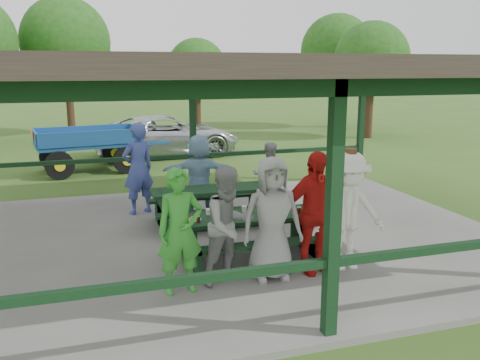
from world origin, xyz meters
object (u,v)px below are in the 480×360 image
object	(u,v)px
picnic_table_near	(252,231)
spectator_blue	(138,169)
farm_trailer	(89,149)
spectator_lblue	(199,174)
picnic_table_far	(212,202)
contestant_red	(314,212)
pickup_truck	(167,136)
contestant_grey_mid	(272,218)
contestant_green	(180,231)
contestant_grey_left	(229,225)
contestant_white_fedora	(348,211)
spectator_grey	(269,175)

from	to	relation	value
picnic_table_near	spectator_blue	size ratio (longest dim) A/B	1.22
farm_trailer	spectator_lblue	bearing A→B (deg)	-78.86
picnic_table_far	contestant_red	bearing A→B (deg)	-72.22
picnic_table_far	picnic_table_near	bearing A→B (deg)	-85.26
spectator_blue	pickup_truck	size ratio (longest dim) A/B	0.37
picnic_table_far	contestant_grey_mid	xyz separation A→B (m)	(0.20, -2.85, 0.46)
contestant_green	contestant_grey_left	distance (m)	0.75
contestant_red	pickup_truck	world-z (taller)	contestant_red
contestant_grey_left	spectator_blue	distance (m)	4.16
contestant_green	spectator_blue	size ratio (longest dim) A/B	0.91
contestant_red	contestant_white_fedora	distance (m)	0.56
picnic_table_near	contestant_grey_mid	distance (m)	0.96
contestant_white_fedora	spectator_blue	bearing A→B (deg)	129.01
spectator_grey	spectator_blue	bearing A→B (deg)	10.27
contestant_green	pickup_truck	world-z (taller)	contestant_green
contestant_white_fedora	farm_trailer	distance (m)	10.32
contestant_grey_left	pickup_truck	distance (m)	11.89
contestant_grey_mid	pickup_truck	xyz separation A→B (m)	(0.36, 11.88, -0.29)
picnic_table_far	spectator_grey	size ratio (longest dim) A/B	1.63
contestant_white_fedora	contestant_green	bearing A→B (deg)	-173.30
spectator_blue	farm_trailer	distance (m)	5.61
spectator_grey	farm_trailer	distance (m)	6.99
contestant_white_fedora	spectator_blue	xyz separation A→B (m)	(-2.77, 4.11, 0.05)
contestant_grey_left	contestant_red	world-z (taller)	contestant_red
contestant_green	pickup_truck	bearing A→B (deg)	77.85
contestant_red	spectator_grey	bearing A→B (deg)	72.87
picnic_table_near	picnic_table_far	distance (m)	2.01
contestant_red	pickup_truck	distance (m)	11.85
contestant_grey_mid	contestant_red	bearing A→B (deg)	8.45
spectator_blue	contestant_grey_mid	bearing A→B (deg)	87.54
contestant_white_fedora	spectator_grey	size ratio (longest dim) A/B	1.29
contestant_grey_mid	spectator_lblue	world-z (taller)	contestant_grey_mid
spectator_lblue	farm_trailer	bearing A→B (deg)	-53.65
contestant_grey_left	spectator_lblue	world-z (taller)	spectator_lblue
contestant_grey_mid	contestant_white_fedora	bearing A→B (deg)	5.28
spectator_grey	farm_trailer	xyz separation A→B (m)	(-3.80, 5.87, -0.11)
contestant_red	picnic_table_far	bearing A→B (deg)	100.43
contestant_red	contestant_white_fedora	world-z (taller)	contestant_white_fedora
pickup_truck	farm_trailer	xyz separation A→B (m)	(-2.82, -2.26, -0.01)
farm_trailer	spectator_blue	bearing A→B (deg)	-89.29
contestant_white_fedora	spectator_grey	bearing A→B (deg)	93.77
picnic_table_near	contestant_grey_left	bearing A→B (deg)	-127.30
contestant_grey_left	spectator_blue	size ratio (longest dim) A/B	0.88
picnic_table_near	contestant_grey_mid	bearing A→B (deg)	-87.83
contestant_grey_left	picnic_table_near	bearing A→B (deg)	33.26
spectator_lblue	farm_trailer	distance (m)	6.35
picnic_table_far	spectator_grey	world-z (taller)	spectator_grey
contestant_grey_left	spectator_grey	xyz separation A→B (m)	(1.99, 3.71, -0.12)
picnic_table_near	pickup_truck	size ratio (longest dim) A/B	0.45
contestant_grey_mid	spectator_grey	size ratio (longest dim) A/B	1.25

